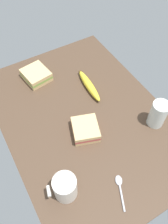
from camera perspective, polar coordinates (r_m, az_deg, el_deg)
tabletop at (r=96.56cm, az=0.00°, el=-1.40°), size 90.00×64.00×2.00cm
coffee_mug_black at (r=77.26cm, az=-4.70°, el=-18.00°), size 7.65×9.88×9.89cm
sandwich_main at (r=89.62cm, az=0.36°, el=-4.31°), size 13.44×12.77×4.40cm
sandwich_side at (r=110.45cm, az=-11.70°, el=8.92°), size 13.31×12.32×4.40cm
glass_of_milk at (r=94.37cm, az=17.67°, el=-0.72°), size 6.62×6.62×11.45cm
banana at (r=104.43cm, az=1.26°, el=6.57°), size 20.12×4.95×3.32cm
spoon at (r=82.92cm, az=8.85°, el=-17.75°), size 11.60×6.43×0.80cm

